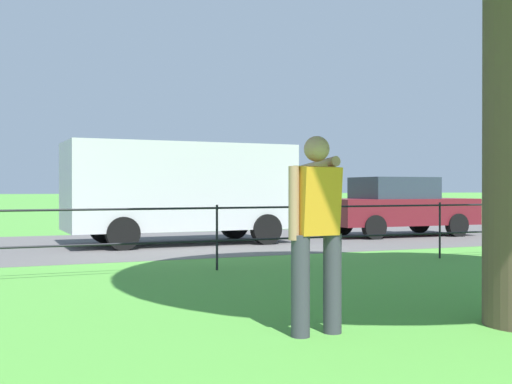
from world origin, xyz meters
name	(u,v)px	position (x,y,z in m)	size (l,w,h in m)	color
street_strip	(46,247)	(0.00, 15.41, 0.00)	(80.00, 6.78, 0.01)	#565454
park_fence	(75,230)	(0.00, 10.44, 0.67)	(37.90, 0.04, 1.00)	black
person_thrower	(316,227)	(1.47, 6.06, 0.92)	(0.51, 0.78, 1.70)	#383842
panel_van_right	(181,187)	(2.86, 15.08, 1.27)	(5.05, 2.21, 2.24)	silver
car_maroon_far_left	(397,206)	(8.78, 15.23, 0.78)	(4.04, 1.88, 1.54)	maroon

